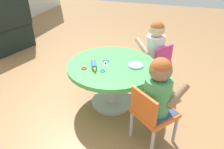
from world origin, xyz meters
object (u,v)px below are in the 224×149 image
object	(u,v)px
armchair_dark	(3,30)
child_chair_right	(156,63)
rolling_pin	(94,64)
craft_scissors	(106,62)
craft_table	(112,74)
seated_child_left	(159,89)
child_chair_left	(152,113)
seated_child_right	(155,43)

from	to	relation	value
armchair_dark	child_chair_right	bearing A→B (deg)	-98.29
rolling_pin	craft_scissors	world-z (taller)	rolling_pin
craft_table	seated_child_left	distance (m)	0.64
seated_child_left	child_chair_left	bearing A→B (deg)	142.23
child_chair_right	rolling_pin	bearing A→B (deg)	138.85
seated_child_left	child_chair_right	world-z (taller)	seated_child_left
craft_table	seated_child_right	distance (m)	0.64
child_chair_left	craft_scissors	world-z (taller)	child_chair_left
rolling_pin	child_chair_left	bearing A→B (deg)	-116.16
child_chair_left	child_chair_right	distance (m)	0.91
seated_child_right	rolling_pin	bearing A→B (deg)	141.71
seated_child_left	armchair_dark	bearing A→B (deg)	64.86
craft_scissors	craft_table	bearing A→B (deg)	-103.20
armchair_dark	craft_scissors	distance (m)	2.25
rolling_pin	armchair_dark	bearing A→B (deg)	64.17
craft_scissors	armchair_dark	bearing A→B (deg)	67.82
child_chair_right	seated_child_right	world-z (taller)	seated_child_right
child_chair_left	seated_child_right	xyz separation A→B (m)	(0.93, 0.13, 0.23)
rolling_pin	craft_scissors	size ratio (longest dim) A/B	1.52
armchair_dark	craft_scissors	bearing A→B (deg)	-112.18
seated_child_right	armchair_dark	world-z (taller)	armchair_dark
seated_child_right	craft_scissors	bearing A→B (deg)	140.57
seated_child_right	craft_scissors	xyz separation A→B (m)	(-0.50, 0.41, -0.06)
child_chair_left	craft_scissors	bearing A→B (deg)	51.83
child_chair_right	craft_scissors	bearing A→B (deg)	137.09
craft_table	seated_child_left	size ratio (longest dim) A/B	1.73
child_chair_right	child_chair_left	bearing A→B (deg)	-174.05
armchair_dark	rolling_pin	xyz separation A→B (m)	(-0.97, -2.00, 0.19)
craft_table	craft_scissors	world-z (taller)	craft_scissors
child_chair_right	seated_child_left	bearing A→B (deg)	-172.25
craft_table	child_chair_right	distance (m)	0.62
armchair_dark	rolling_pin	size ratio (longest dim) A/B	4.07
armchair_dark	craft_table	bearing A→B (deg)	-111.90
child_chair_left	seated_child_right	size ratio (longest dim) A/B	1.05
child_chair_right	rolling_pin	world-z (taller)	child_chair_right
seated_child_left	child_chair_right	xyz separation A→B (m)	(0.87, 0.12, -0.23)
seated_child_right	rolling_pin	world-z (taller)	seated_child_right
child_chair_left	child_chair_right	world-z (taller)	same
craft_table	child_chair_left	distance (m)	0.62
seated_child_left	craft_scissors	size ratio (longest dim) A/B	3.60
child_chair_left	seated_child_left	world-z (taller)	seated_child_left
craft_scissors	child_chair_right	bearing A→B (deg)	-42.91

